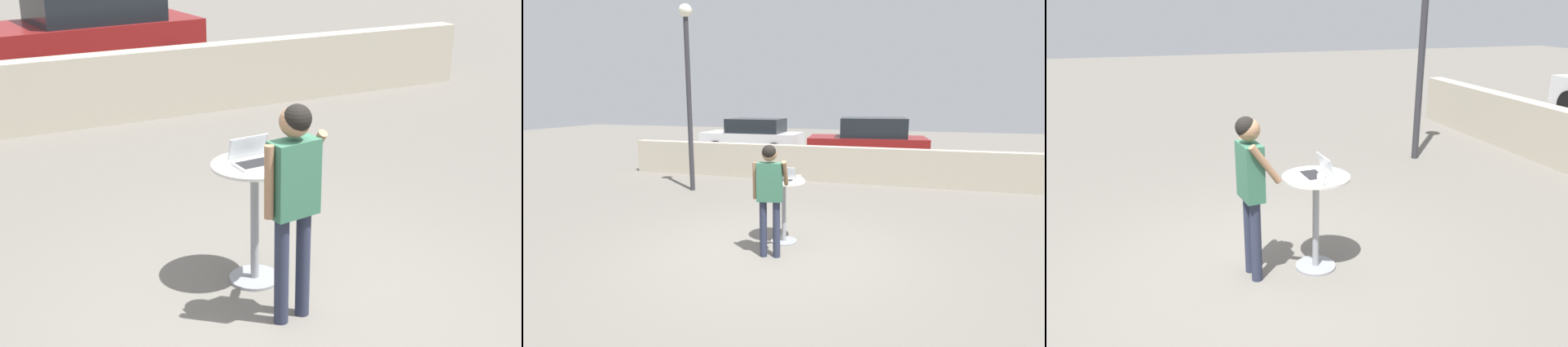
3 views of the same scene
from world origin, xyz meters
TOP-DOWN VIEW (x-y plane):
  - ground_plane at (0.00, 0.00)m, footprint 50.00×50.00m
  - pavement_kerb at (0.00, 5.75)m, footprint 12.77×0.35m
  - cafe_table at (0.03, 0.59)m, footprint 0.70×0.70m
  - laptop at (0.03, 0.60)m, footprint 0.36×0.31m
  - coffee_mug at (0.28, 0.56)m, footprint 0.13×0.09m
  - standing_person at (0.01, -0.09)m, footprint 0.51×0.41m
  - parked_car_near_street at (0.69, 8.64)m, footprint 4.11×2.16m
  - parked_car_further_down at (-3.95, 9.66)m, footprint 3.90×1.79m
  - street_lamp at (-3.34, 3.61)m, footprint 0.32×0.32m

SIDE VIEW (x-z plane):
  - ground_plane at x=0.00m, z-range 0.00..0.00m
  - pavement_kerb at x=0.00m, z-range 0.00..1.00m
  - cafe_table at x=0.03m, z-range 0.18..1.22m
  - parked_car_further_down at x=-3.95m, z-range 0.02..1.58m
  - parked_car_near_street at x=0.69m, z-range -0.01..1.69m
  - standing_person at x=0.01m, z-range 0.23..1.93m
  - laptop at x=0.03m, z-range 0.98..1.19m
  - coffee_mug at x=0.28m, z-range 1.04..1.14m
  - street_lamp at x=-3.34m, z-range 0.64..5.23m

